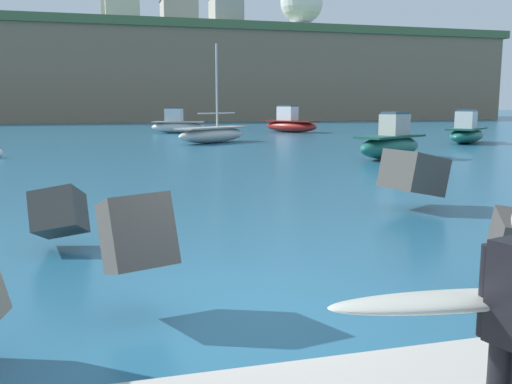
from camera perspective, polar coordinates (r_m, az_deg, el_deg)
The scene contains 15 objects.
ground_plane at distance 6.86m, azimuth -2.09°, elevation -12.42°, with size 400.00×400.00×0.00m, color #235B7A.
surfer_with_board at distance 3.57m, azimuth 23.88°, elevation -11.80°, with size 2.11×1.39×1.78m.
boat_near_left at distance 26.67m, azimuth 13.58°, elevation 4.87°, with size 4.49×3.40×2.16m.
boat_near_right at distance 38.76m, azimuth 20.66°, elevation 5.70°, with size 4.69×4.41×2.16m.
boat_mid_left at distance 49.34m, azimuth -8.02°, elevation 6.79°, with size 5.02×3.32×2.24m.
boat_mid_centre at distance 50.63m, azimuth 3.52°, elevation 6.96°, with size 4.51×5.67×2.40m.
boat_mid_right at distance 36.74m, azimuth -4.44°, elevation 5.91°, with size 5.79×4.98×6.35m.
mooring_buoy_inner at distance 43.03m, azimuth -6.60°, elevation 5.85°, with size 0.44×0.44×0.44m.
mooring_buoy_middle at distance 36.94m, azimuth 14.81°, elevation 5.11°, with size 0.44×0.44×0.44m.
headland_bluff at distance 96.34m, azimuth -7.50°, elevation 11.66°, with size 103.16×30.99×14.34m.
radar_dome at distance 104.42m, azimuth 4.67°, elevation 18.34°, with size 7.54×7.54×9.72m.
station_building_west at distance 90.14m, azimuth -3.09°, elevation 17.94°, with size 4.63×5.85×4.51m.
station_building_central at distance 93.90m, azimuth -13.49°, elevation 17.61°, with size 5.34×6.01×5.36m.
station_building_east at distance 102.47m, azimuth -7.86°, elevation 17.25°, with size 6.14×6.94×6.19m.
station_building_annex at distance 103.60m, azimuth -14.02°, elevation 17.04°, with size 5.50×4.26×6.41m.
Camera 1 is at (-1.45, -6.22, 2.50)m, focal length 39.24 mm.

